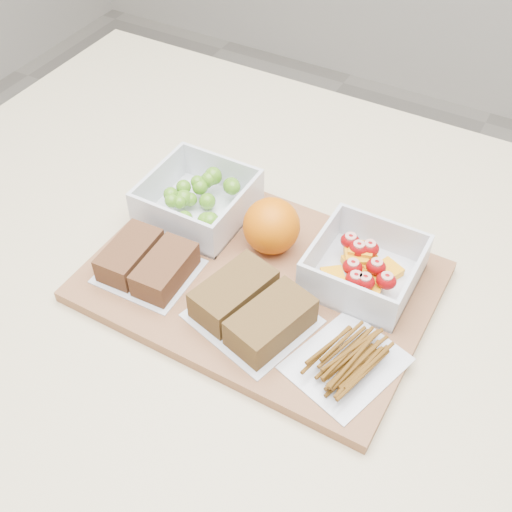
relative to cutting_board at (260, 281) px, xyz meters
The scene contains 8 objects.
counter 0.46m from the cutting_board, 84.45° to the left, with size 1.20×0.90×0.90m, color beige.
cutting_board is the anchor object (origin of this frame).
grape_container 0.15m from the cutting_board, 152.94° to the left, with size 0.13×0.13×0.06m.
fruit_container 0.13m from the cutting_board, 27.41° to the left, with size 0.13×0.13×0.05m.
orange 0.07m from the cutting_board, 103.86° to the left, with size 0.07×0.07×0.07m, color #DA6305.
sandwich_bag_left 0.14m from the cutting_board, 154.42° to the right, with size 0.12×0.11×0.04m.
sandwich_bag_center 0.07m from the cutting_board, 68.80° to the right, with size 0.16×0.15×0.04m.
pretzel_bag 0.17m from the cutting_board, 24.75° to the right, with size 0.13×0.15×0.03m.
Camera 1 is at (0.26, -0.50, 1.52)m, focal length 45.00 mm.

